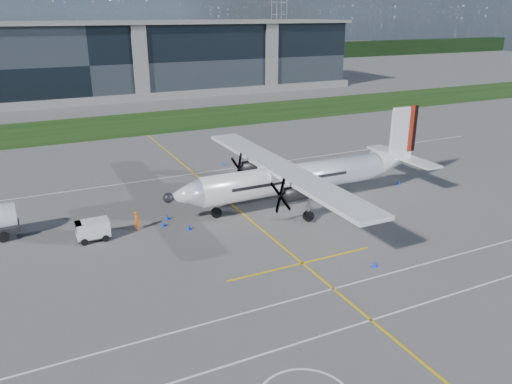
{
  "coord_description": "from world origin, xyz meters",
  "views": [
    {
      "loc": [
        -14.34,
        -33.92,
        17.41
      ],
      "look_at": [
        3.52,
        2.88,
        2.62
      ],
      "focal_mm": 35.0,
      "sensor_mm": 36.0,
      "label": 1
    }
  ],
  "objects_px": {
    "ground_crew_person": "(136,219)",
    "safety_cone_nose_stbd": "(167,217)",
    "turboprop_aircraft": "(304,160)",
    "safety_cone_stbdwing": "(223,164)",
    "pylon_east": "(279,18)",
    "baggage_tug": "(93,230)",
    "safety_cone_tail": "(398,182)",
    "safety_cone_fwd": "(163,223)",
    "safety_cone_portwing": "(374,264)",
    "safety_cone_nose_port": "(189,227)"
  },
  "relations": [
    {
      "from": "ground_crew_person",
      "to": "safety_cone_nose_stbd",
      "type": "relative_size",
      "value": 3.83
    },
    {
      "from": "turboprop_aircraft",
      "to": "safety_cone_stbdwing",
      "type": "xyz_separation_m",
      "value": [
        -2.28,
        14.64,
        -3.95
      ]
    },
    {
      "from": "pylon_east",
      "to": "ground_crew_person",
      "type": "relative_size",
      "value": 15.67
    },
    {
      "from": "baggage_tug",
      "to": "safety_cone_nose_stbd",
      "type": "xyz_separation_m",
      "value": [
        6.57,
        1.52,
        -0.58
      ]
    },
    {
      "from": "turboprop_aircraft",
      "to": "safety_cone_tail",
      "type": "bearing_deg",
      "value": 0.2
    },
    {
      "from": "safety_cone_fwd",
      "to": "safety_cone_stbdwing",
      "type": "relative_size",
      "value": 1.0
    },
    {
      "from": "safety_cone_stbdwing",
      "to": "turboprop_aircraft",
      "type": "bearing_deg",
      "value": -81.13
    },
    {
      "from": "pylon_east",
      "to": "safety_cone_portwing",
      "type": "xyz_separation_m",
      "value": [
        -77.6,
        -158.76,
        -14.75
      ]
    },
    {
      "from": "pylon_east",
      "to": "turboprop_aircraft",
      "type": "distance_m",
      "value": 163.95
    },
    {
      "from": "turboprop_aircraft",
      "to": "safety_cone_nose_port",
      "type": "bearing_deg",
      "value": -173.25
    },
    {
      "from": "safety_cone_portwing",
      "to": "baggage_tug",
      "type": "bearing_deg",
      "value": 142.16
    },
    {
      "from": "safety_cone_nose_stbd",
      "to": "safety_cone_stbdwing",
      "type": "xyz_separation_m",
      "value": [
        10.81,
        13.11,
        0.0
      ]
    },
    {
      "from": "pylon_east",
      "to": "safety_cone_stbdwing",
      "type": "distance_m",
      "value": 152.63
    },
    {
      "from": "pylon_east",
      "to": "turboprop_aircraft",
      "type": "bearing_deg",
      "value": -117.48
    },
    {
      "from": "pylon_east",
      "to": "safety_cone_stbdwing",
      "type": "relative_size",
      "value": 60.0
    },
    {
      "from": "pylon_east",
      "to": "safety_cone_tail",
      "type": "xyz_separation_m",
      "value": [
        -63.57,
        -145.1,
        -14.75
      ]
    },
    {
      "from": "pylon_east",
      "to": "turboprop_aircraft",
      "type": "relative_size",
      "value": 1.07
    },
    {
      "from": "safety_cone_nose_port",
      "to": "baggage_tug",
      "type": "bearing_deg",
      "value": 169.21
    },
    {
      "from": "pylon_east",
      "to": "safety_cone_portwing",
      "type": "relative_size",
      "value": 60.0
    },
    {
      "from": "safety_cone_nose_port",
      "to": "turboprop_aircraft",
      "type": "bearing_deg",
      "value": 6.75
    },
    {
      "from": "ground_crew_person",
      "to": "safety_cone_nose_port",
      "type": "relative_size",
      "value": 3.83
    },
    {
      "from": "turboprop_aircraft",
      "to": "safety_cone_fwd",
      "type": "distance_m",
      "value": 14.39
    },
    {
      "from": "baggage_tug",
      "to": "safety_cone_nose_port",
      "type": "bearing_deg",
      "value": -10.79
    },
    {
      "from": "safety_cone_stbdwing",
      "to": "safety_cone_nose_port",
      "type": "bearing_deg",
      "value": -121.38
    },
    {
      "from": "safety_cone_nose_port",
      "to": "safety_cone_stbdwing",
      "type": "relative_size",
      "value": 1.0
    },
    {
      "from": "baggage_tug",
      "to": "safety_cone_portwing",
      "type": "distance_m",
      "value": 22.22
    },
    {
      "from": "pylon_east",
      "to": "safety_cone_tail",
      "type": "relative_size",
      "value": 60.0
    },
    {
      "from": "safety_cone_nose_port",
      "to": "safety_cone_portwing",
      "type": "height_order",
      "value": "same"
    },
    {
      "from": "pylon_east",
      "to": "safety_cone_fwd",
      "type": "relative_size",
      "value": 60.0
    },
    {
      "from": "turboprop_aircraft",
      "to": "baggage_tug",
      "type": "relative_size",
      "value": 10.18
    },
    {
      "from": "turboprop_aircraft",
      "to": "safety_cone_nose_stbd",
      "type": "distance_m",
      "value": 13.76
    },
    {
      "from": "safety_cone_nose_port",
      "to": "safety_cone_fwd",
      "type": "xyz_separation_m",
      "value": [
        -1.75,
        1.66,
        0.0
      ]
    },
    {
      "from": "turboprop_aircraft",
      "to": "safety_cone_stbdwing",
      "type": "distance_m",
      "value": 15.34
    },
    {
      "from": "safety_cone_portwing",
      "to": "safety_cone_fwd",
      "type": "height_order",
      "value": "same"
    },
    {
      "from": "safety_cone_nose_stbd",
      "to": "safety_cone_nose_port",
      "type": "bearing_deg",
      "value": -71.21
    },
    {
      "from": "pylon_east",
      "to": "safety_cone_nose_stbd",
      "type": "height_order",
      "value": "pylon_east"
    },
    {
      "from": "baggage_tug",
      "to": "safety_cone_portwing",
      "type": "bearing_deg",
      "value": -37.84
    },
    {
      "from": "ground_crew_person",
      "to": "safety_cone_nose_port",
      "type": "distance_m",
      "value": 4.45
    },
    {
      "from": "baggage_tug",
      "to": "safety_cone_nose_stbd",
      "type": "bearing_deg",
      "value": 13.03
    },
    {
      "from": "turboprop_aircraft",
      "to": "baggage_tug",
      "type": "xyz_separation_m",
      "value": [
        -19.66,
        0.01,
        -3.38
      ]
    },
    {
      "from": "baggage_tug",
      "to": "ground_crew_person",
      "type": "height_order",
      "value": "ground_crew_person"
    },
    {
      "from": "safety_cone_fwd",
      "to": "safety_cone_nose_port",
      "type": "bearing_deg",
      "value": -43.38
    },
    {
      "from": "baggage_tug",
      "to": "safety_cone_stbdwing",
      "type": "height_order",
      "value": "baggage_tug"
    },
    {
      "from": "ground_crew_person",
      "to": "safety_cone_stbdwing",
      "type": "relative_size",
      "value": 3.83
    },
    {
      "from": "turboprop_aircraft",
      "to": "safety_cone_fwd",
      "type": "relative_size",
      "value": 56.03
    },
    {
      "from": "ground_crew_person",
      "to": "safety_cone_tail",
      "type": "bearing_deg",
      "value": -104.14
    },
    {
      "from": "safety_cone_nose_stbd",
      "to": "safety_cone_fwd",
      "type": "bearing_deg",
      "value": -119.66
    },
    {
      "from": "ground_crew_person",
      "to": "safety_cone_fwd",
      "type": "bearing_deg",
      "value": -110.14
    },
    {
      "from": "safety_cone_fwd",
      "to": "turboprop_aircraft",
      "type": "bearing_deg",
      "value": -0.94
    },
    {
      "from": "safety_cone_tail",
      "to": "safety_cone_stbdwing",
      "type": "relative_size",
      "value": 1.0
    }
  ]
}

